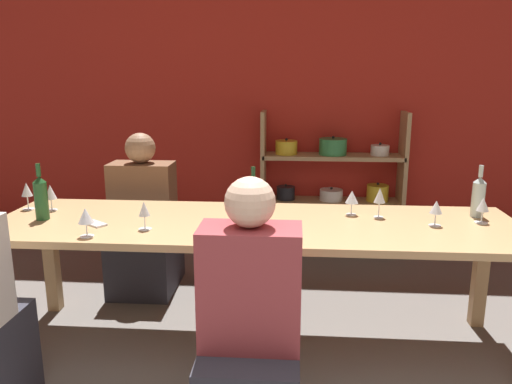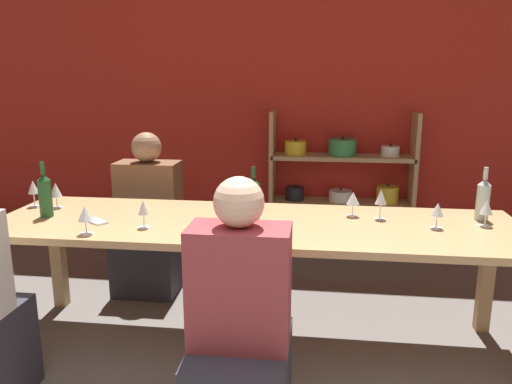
% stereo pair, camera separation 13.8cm
% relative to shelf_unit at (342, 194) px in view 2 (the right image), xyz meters
% --- Properties ---
extents(wall_back_red, '(8.80, 0.06, 2.70)m').
position_rel_shelf_unit_xyz_m(wall_back_red, '(-0.38, 0.20, 0.83)').
color(wall_back_red, red).
rests_on(wall_back_red, ground_plane).
extents(shelf_unit, '(1.29, 0.30, 1.27)m').
position_rel_shelf_unit_xyz_m(shelf_unit, '(0.00, 0.00, 0.00)').
color(shelf_unit, tan).
rests_on(shelf_unit, ground_plane).
extents(dining_table, '(2.98, 0.86, 0.77)m').
position_rel_shelf_unit_xyz_m(dining_table, '(-0.58, -1.78, 0.17)').
color(dining_table, tan).
rests_on(dining_table, ground_plane).
extents(wine_bottle_green, '(0.07, 0.07, 0.31)m').
position_rel_shelf_unit_xyz_m(wine_bottle_green, '(0.72, -1.57, 0.37)').
color(wine_bottle_green, '#B2C6C1').
rests_on(wine_bottle_green, dining_table).
extents(wine_bottle_dark, '(0.08, 0.08, 0.33)m').
position_rel_shelf_unit_xyz_m(wine_bottle_dark, '(-1.80, -1.83, 0.38)').
color(wine_bottle_dark, '#1E4C23').
rests_on(wine_bottle_dark, dining_table).
extents(wine_bottle_amber, '(0.08, 0.08, 0.30)m').
position_rel_shelf_unit_xyz_m(wine_bottle_amber, '(-0.59, -1.66, 0.37)').
color(wine_bottle_amber, '#19381E').
rests_on(wine_bottle_amber, dining_table).
extents(wine_glass_empty_a, '(0.07, 0.07, 0.16)m').
position_rel_shelf_unit_xyz_m(wine_glass_empty_a, '(-1.15, -1.97, 0.35)').
color(wine_glass_empty_a, white).
rests_on(wine_glass_empty_a, dining_table).
extents(wine_glass_white_a, '(0.07, 0.07, 0.16)m').
position_rel_shelf_unit_xyz_m(wine_glass_white_a, '(-1.84, -1.63, 0.36)').
color(wine_glass_white_a, white).
rests_on(wine_glass_white_a, dining_table).
extents(wine_glass_white_b, '(0.07, 0.07, 0.15)m').
position_rel_shelf_unit_xyz_m(wine_glass_white_b, '(0.70, -1.70, 0.35)').
color(wine_glass_white_b, white).
rests_on(wine_glass_white_b, dining_table).
extents(wine_glass_white_c, '(0.07, 0.07, 0.17)m').
position_rel_shelf_unit_xyz_m(wine_glass_white_c, '(-0.70, -1.54, 0.37)').
color(wine_glass_white_c, white).
rests_on(wine_glass_white_c, dining_table).
extents(wine_glass_empty_b, '(0.07, 0.07, 0.18)m').
position_rel_shelf_unit_xyz_m(wine_glass_empty_b, '(0.14, -1.64, 0.37)').
color(wine_glass_empty_b, white).
rests_on(wine_glass_empty_b, dining_table).
extents(wine_glass_red_a, '(0.08, 0.08, 0.15)m').
position_rel_shelf_unit_xyz_m(wine_glass_red_a, '(-0.01, -1.59, 0.35)').
color(wine_glass_red_a, white).
rests_on(wine_glass_red_a, dining_table).
extents(wine_glass_red_b, '(0.07, 0.07, 0.17)m').
position_rel_shelf_unit_xyz_m(wine_glass_red_b, '(-2.00, -1.62, 0.37)').
color(wine_glass_red_b, white).
rests_on(wine_glass_red_b, dining_table).
extents(wine_glass_red_c, '(0.08, 0.08, 0.15)m').
position_rel_shelf_unit_xyz_m(wine_glass_red_c, '(-1.42, -2.11, 0.35)').
color(wine_glass_red_c, white).
rests_on(wine_glass_red_c, dining_table).
extents(wine_glass_empty_c, '(0.07, 0.07, 0.14)m').
position_rel_shelf_unit_xyz_m(wine_glass_empty_c, '(0.43, -1.78, 0.35)').
color(wine_glass_empty_c, white).
rests_on(wine_glass_empty_c, dining_table).
extents(cell_phone, '(0.16, 0.14, 0.01)m').
position_rel_shelf_unit_xyz_m(cell_phone, '(-1.46, -1.90, 0.25)').
color(cell_phone, silver).
rests_on(cell_phone, dining_table).
extents(person_far_a, '(0.46, 0.57, 1.18)m').
position_rel_shelf_unit_xyz_m(person_far_a, '(-1.46, -1.02, -0.10)').
color(person_far_a, '#2D2D38').
rests_on(person_far_a, ground_plane).
extents(person_near_b, '(0.42, 0.52, 1.19)m').
position_rel_shelf_unit_xyz_m(person_near_b, '(-0.53, -2.58, -0.09)').
color(person_near_b, '#2D2D38').
rests_on(person_near_b, ground_plane).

